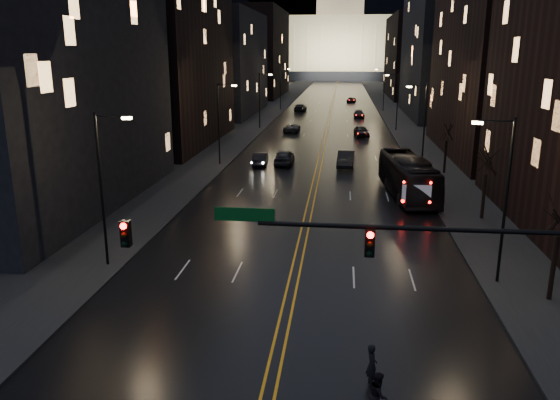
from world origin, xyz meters
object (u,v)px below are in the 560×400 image
(traffic_signal, at_px, (438,259))
(receding_car_a, at_px, (346,159))
(pedestrian_b, at_px, (378,394))
(bus, at_px, (408,176))
(oncoming_car_a, at_px, (284,157))
(pedestrian_a, at_px, (372,365))
(oncoming_car_b, at_px, (260,159))

(traffic_signal, height_order, receding_car_a, traffic_signal)
(pedestrian_b, bearing_deg, traffic_signal, -43.53)
(traffic_signal, relative_size, bus, 1.39)
(oncoming_car_a, relative_size, pedestrian_a, 2.92)
(bus, xyz_separation_m, receding_car_a, (-5.26, 12.14, -0.87))
(traffic_signal, bearing_deg, bus, 85.39)
(pedestrian_a, distance_m, pedestrian_b, 1.80)
(oncoming_car_b, bearing_deg, pedestrian_b, 99.31)
(traffic_signal, distance_m, oncoming_car_a, 42.59)
(oncoming_car_b, distance_m, pedestrian_b, 43.65)
(bus, xyz_separation_m, pedestrian_a, (-4.45, -28.86, -0.88))
(bus, relative_size, pedestrian_b, 7.42)
(traffic_signal, height_order, pedestrian_b, traffic_signal)
(traffic_signal, xyz_separation_m, bus, (2.31, 28.65, -3.37))
(pedestrian_a, xyz_separation_m, pedestrian_b, (0.13, -1.79, -0.01))
(bus, height_order, receding_car_a, bus)
(oncoming_car_a, xyz_separation_m, pedestrian_a, (7.66, -41.43, 0.00))
(traffic_signal, relative_size, oncoming_car_a, 3.48)
(oncoming_car_a, xyz_separation_m, pedestrian_b, (7.80, -43.22, -0.01))
(oncoming_car_a, bearing_deg, bus, 134.64)
(oncoming_car_a, height_order, receding_car_a, receding_car_a)
(receding_car_a, xyz_separation_m, pedestrian_b, (0.94, -42.79, -0.02))
(traffic_signal, distance_m, pedestrian_b, 5.12)
(oncoming_car_b, relative_size, pedestrian_b, 2.65)
(traffic_signal, relative_size, pedestrian_a, 10.18)
(traffic_signal, distance_m, receding_car_a, 41.12)
(traffic_signal, height_order, oncoming_car_a, traffic_signal)
(bus, bearing_deg, pedestrian_b, -104.30)
(oncoming_car_b, xyz_separation_m, receding_car_a, (9.44, 0.40, 0.13))
(traffic_signal, bearing_deg, oncoming_car_a, 103.38)
(bus, relative_size, oncoming_car_a, 2.50)
(oncoming_car_b, bearing_deg, bus, 136.93)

